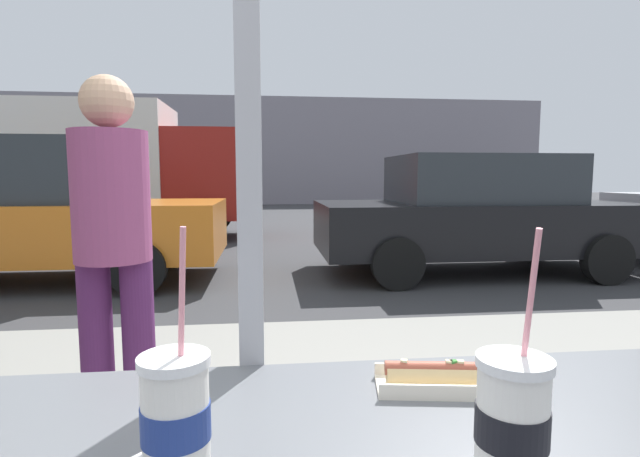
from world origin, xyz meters
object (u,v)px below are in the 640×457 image
parked_car_black (475,213)px  pedestrian (113,239)px  soda_cup_left (512,424)px  soda_cup_right (176,420)px  parked_car_orange (37,212)px  hotdog_tray_far (442,377)px  box_truck (87,166)px

parked_car_black → pedestrian: (-3.58, -4.34, 0.24)m
soda_cup_left → soda_cup_right: size_ratio=1.00×
soda_cup_right → parked_car_orange: 6.55m
hotdog_tray_far → soda_cup_right: bearing=-151.1°
soda_cup_left → hotdog_tray_far: (0.02, 0.29, -0.07)m
soda_cup_right → parked_car_orange: (-2.81, 5.92, -0.15)m
hotdog_tray_far → box_truck: bearing=112.2°
box_truck → pedestrian: size_ratio=4.12×
parked_car_orange → box_truck: (-0.91, 4.46, 0.67)m
soda_cup_right → box_truck: bearing=109.7°
parked_car_orange → pedestrian: (2.26, -4.34, 0.17)m
pedestrian → soda_cup_right: bearing=-70.8°
parked_car_black → pedestrian: 5.63m
soda_cup_left → parked_car_black: parked_car_black is taller
parked_car_black → soda_cup_left: bearing=-113.7°
soda_cup_left → pedestrian: pedestrian is taller
soda_cup_right → soda_cup_left: bearing=-7.6°
soda_cup_right → pedestrian: size_ratio=0.20×
soda_cup_right → parked_car_black: size_ratio=0.08×
hotdog_tray_far → pedestrian: (-0.98, 1.35, 0.09)m
parked_car_black → pedestrian: pedestrian is taller
soda_cup_right → pedestrian: 1.68m
parked_car_orange → pedestrian: parked_car_orange is taller
soda_cup_right → parked_car_black: parked_car_black is taller
hotdog_tray_far → parked_car_orange: (-3.23, 5.69, -0.08)m
parked_car_black → box_truck: bearing=146.6°
parked_car_orange → pedestrian: bearing=-62.5°
parked_car_orange → parked_car_black: (5.84, 0.00, -0.07)m
soda_cup_left → pedestrian: (-0.95, 1.64, 0.02)m
parked_car_orange → parked_car_black: 5.84m
soda_cup_left → parked_car_black: size_ratio=0.08×
soda_cup_right → box_truck: (-3.72, 10.38, 0.52)m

